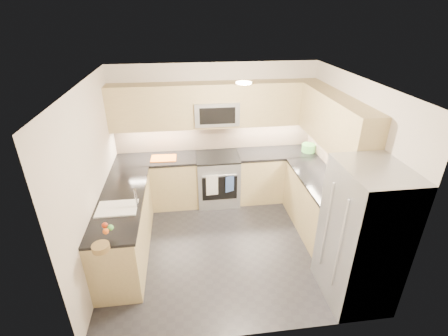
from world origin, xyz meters
TOP-DOWN VIEW (x-y plane):
  - floor at (0.00, 0.00)m, footprint 3.60×3.20m
  - ceiling at (0.00, 0.00)m, footprint 3.60×3.20m
  - wall_back at (0.00, 1.60)m, footprint 3.60×0.02m
  - wall_front at (0.00, -1.60)m, footprint 3.60×0.02m
  - wall_left at (-1.80, 0.00)m, footprint 0.02×3.20m
  - wall_right at (1.80, 0.00)m, footprint 0.02×3.20m
  - base_cab_back_left at (-1.09, 1.30)m, footprint 1.42×0.60m
  - base_cab_back_right at (1.09, 1.30)m, footprint 1.42×0.60m
  - base_cab_right at (1.50, 0.15)m, footprint 0.60×1.70m
  - base_cab_peninsula at (-1.50, 0.00)m, footprint 0.60×2.00m
  - countertop_back_left at (-1.09, 1.30)m, footprint 1.42×0.63m
  - countertop_back_right at (1.09, 1.30)m, footprint 1.42×0.63m
  - countertop_right at (1.50, 0.15)m, footprint 0.63×1.70m
  - countertop_peninsula at (-1.50, 0.00)m, footprint 0.63×2.00m
  - upper_cab_back at (0.00, 1.43)m, footprint 3.60×0.35m
  - upper_cab_right at (1.62, 0.28)m, footprint 0.35×1.95m
  - backsplash_back at (0.00, 1.60)m, footprint 3.60×0.01m
  - backsplash_right at (1.80, 0.45)m, footprint 0.01×2.30m
  - gas_range at (0.00, 1.28)m, footprint 0.76×0.65m
  - range_cooktop at (0.00, 1.28)m, footprint 0.76×0.65m
  - oven_door_glass at (0.00, 0.95)m, footprint 0.62×0.02m
  - oven_handle at (0.00, 0.93)m, footprint 0.60×0.02m
  - microwave at (0.00, 1.40)m, footprint 0.76×0.40m
  - microwave_door at (0.00, 1.20)m, footprint 0.60×0.01m
  - refrigerator at (1.45, -1.15)m, footprint 0.70×0.90m
  - fridge_handle_left at (1.08, -1.33)m, footprint 0.02×0.02m
  - fridge_handle_right at (1.08, -0.97)m, footprint 0.02×0.02m
  - sink_basin at (-1.50, -0.25)m, footprint 0.52×0.38m
  - faucet at (-1.24, -0.25)m, footprint 0.03×0.03m
  - utensil_bowl at (1.68, 1.25)m, footprint 0.32×0.32m
  - cutting_board at (-0.95, 1.27)m, footprint 0.45×0.32m
  - fruit_basket at (-1.54, -1.05)m, footprint 0.20×0.20m
  - fruit_apple at (-1.54, -0.76)m, footprint 0.07×0.07m
  - fruit_pear at (-1.47, -0.81)m, footprint 0.07×0.07m
  - dish_towel_check at (-0.14, 0.91)m, footprint 0.21×0.03m
  - dish_towel_blue at (0.17, 0.91)m, footprint 0.16×0.07m
  - fruit_orange at (-1.51, -0.88)m, footprint 0.07×0.07m

SIDE VIEW (x-z plane):
  - floor at x=0.00m, z-range 0.00..0.00m
  - base_cab_back_left at x=-1.09m, z-range 0.00..0.90m
  - base_cab_back_right at x=1.09m, z-range 0.00..0.90m
  - base_cab_right at x=1.50m, z-range 0.00..0.90m
  - base_cab_peninsula at x=-1.50m, z-range 0.00..0.90m
  - oven_door_glass at x=0.00m, z-range 0.22..0.68m
  - gas_range at x=0.00m, z-range 0.00..0.91m
  - dish_towel_check at x=-0.14m, z-range 0.35..0.75m
  - dish_towel_blue at x=0.17m, z-range 0.40..0.70m
  - oven_handle at x=0.00m, z-range 0.71..0.73m
  - sink_basin at x=-1.50m, z-range 0.80..0.96m
  - refrigerator at x=1.45m, z-range 0.00..1.80m
  - range_cooktop at x=0.00m, z-range 0.90..0.93m
  - countertop_back_left at x=-1.09m, z-range 0.90..0.94m
  - countertop_back_right at x=1.09m, z-range 0.90..0.94m
  - countertop_right at x=1.50m, z-range 0.90..0.94m
  - countertop_peninsula at x=-1.50m, z-range 0.90..0.94m
  - cutting_board at x=-0.95m, z-range 0.94..0.95m
  - fridge_handle_left at x=1.08m, z-range 0.35..1.55m
  - fridge_handle_right at x=1.08m, z-range 0.35..1.55m
  - fruit_basket at x=-1.54m, z-range 0.94..1.01m
  - utensil_bowl at x=1.68m, z-range 0.94..1.08m
  - fruit_orange at x=-1.51m, z-range 1.02..1.09m
  - fruit_apple at x=-1.54m, z-range 1.02..1.09m
  - fruit_pear at x=-1.47m, z-range 1.02..1.09m
  - faucet at x=-1.24m, z-range 0.94..1.22m
  - backsplash_back at x=0.00m, z-range 0.94..1.45m
  - backsplash_right at x=1.80m, z-range 0.94..1.45m
  - wall_back at x=0.00m, z-range 0.00..2.50m
  - wall_front at x=0.00m, z-range 0.00..2.50m
  - wall_left at x=-1.80m, z-range 0.00..2.50m
  - wall_right at x=1.80m, z-range 0.00..2.50m
  - microwave at x=0.00m, z-range 1.50..1.90m
  - microwave_door at x=0.00m, z-range 1.56..1.84m
  - upper_cab_back at x=0.00m, z-range 1.45..2.20m
  - upper_cab_right at x=1.62m, z-range 1.45..2.20m
  - ceiling at x=0.00m, z-range 2.49..2.51m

